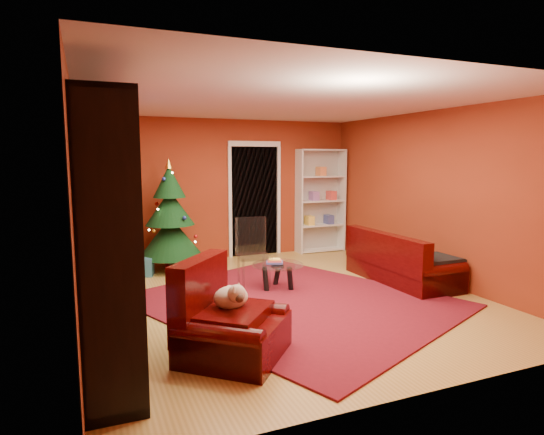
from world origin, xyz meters
name	(u,v)px	position (x,y,z in m)	size (l,w,h in m)	color
floor	(283,299)	(0.00, 0.00, -0.03)	(5.00, 5.50, 0.05)	#AB863C
ceiling	(284,100)	(0.00, 0.00, 2.62)	(5.00, 5.50, 0.05)	silver
wall_back	(224,189)	(0.00, 2.77, 1.30)	(5.00, 0.05, 2.60)	maroon
wall_left	(76,211)	(-2.52, 0.00, 1.30)	(0.05, 5.50, 2.60)	maroon
wall_right	(434,196)	(2.52, 0.00, 1.30)	(0.05, 5.50, 2.60)	maroon
doorway	(255,201)	(0.60, 2.73, 1.05)	(1.06, 0.60, 2.16)	black
rug	(294,302)	(0.04, -0.25, 0.01)	(3.22, 3.76, 0.02)	maroon
media_unit	(103,229)	(-2.27, -0.72, 1.19)	(0.47, 3.09, 2.37)	black
christmas_tree	(170,216)	(-1.12, 2.15, 0.92)	(1.06, 1.06, 1.89)	black
gift_box_teal	(144,267)	(-1.60, 1.93, 0.15)	(0.29, 0.29, 0.29)	#276883
gift_box_green	(181,263)	(-0.99, 2.05, 0.12)	(0.24, 0.24, 0.24)	#257230
gift_box_red	(171,260)	(-1.08, 2.46, 0.10)	(0.20, 0.20, 0.20)	#A9101E
white_bookshelf	(321,201)	(1.95, 2.57, 1.03)	(0.98, 0.35, 2.11)	white
armchair	(234,319)	(-1.18, -1.52, 0.38)	(0.97, 0.97, 0.76)	black
dog	(231,297)	(-1.19, -1.45, 0.57)	(0.40, 0.30, 0.25)	beige
sofa	(402,256)	(2.02, 0.07, 0.39)	(1.83, 0.83, 0.79)	black
coffee_table	(278,276)	(0.08, 0.39, 0.19)	(0.73, 0.73, 0.46)	gray
acrylic_chair	(254,256)	(-0.19, 0.65, 0.46)	(0.47, 0.51, 0.91)	#66605B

